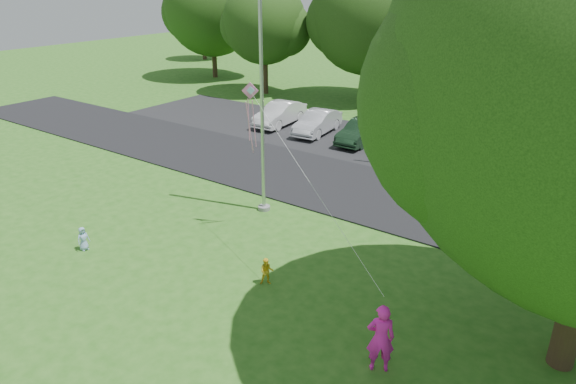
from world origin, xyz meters
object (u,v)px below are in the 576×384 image
Objects in this scene: trash_can at (450,169)px; street_lamp at (410,104)px; flagpole at (262,110)px; child_yellow at (267,271)px; child_blue at (83,239)px; kite at (253,108)px; woman at (381,338)px.

street_lamp is at bearing 178.45° from trash_can.
flagpole is 6.63m from child_yellow.
flagpole is 1.88× the size of street_lamp.
child_blue is 0.12× the size of kite.
flagpole reaches higher than trash_can.
flagpole is 11.90× the size of trash_can.
trash_can is at bearing 58.60° from flagpole.
kite is at bearing -60.39° from woman.
trash_can is 0.97× the size of child_blue.
street_lamp is 15.64m from child_blue.
trash_can is 13.98m from woman.
flagpole is at bearing -121.40° from trash_can.
flagpole is 1.34× the size of kite.
street_lamp reaches higher than child_blue.
street_lamp reaches higher than woman.
flagpole reaches higher than woman.
kite is at bearing -59.97° from flagpole.
trash_can is (2.30, -0.06, -2.77)m from street_lamp.
flagpole is at bearing -124.83° from street_lamp.
child_yellow is 0.12× the size of kite.
street_lamp is 10.03m from kite.
trash_can is at bearing 41.01° from kite.
child_blue is (-3.04, -6.27, -3.73)m from flagpole.
child_yellow is (3.45, -4.26, -3.72)m from flagpole.
child_yellow is (-4.49, 1.37, -0.47)m from woman.
street_lamp is 3.60m from trash_can.
child_blue is at bearing 158.10° from child_yellow.
child_yellow reaches higher than trash_can.
flagpole is 7.90m from child_blue.
woman is at bearing -85.68° from street_lamp.
woman is (5.36, -13.69, -2.28)m from street_lamp.
trash_can is 0.46× the size of woman.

